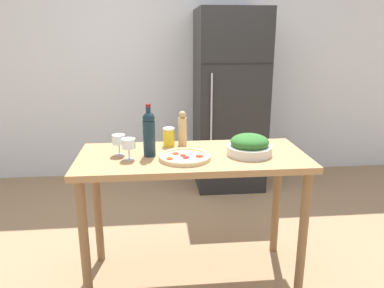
# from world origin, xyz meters

# --- Properties ---
(ground_plane) EXTENTS (14.00, 14.00, 0.00)m
(ground_plane) POSITION_xyz_m (0.00, 0.00, 0.00)
(ground_plane) COLOR #9E7A56
(wall_back) EXTENTS (6.40, 0.06, 2.60)m
(wall_back) POSITION_xyz_m (0.00, 2.10, 1.30)
(wall_back) COLOR silver
(wall_back) RESTS_ON ground_plane
(refrigerator) EXTENTS (0.71, 0.74, 1.88)m
(refrigerator) POSITION_xyz_m (0.56, 1.69, 0.94)
(refrigerator) COLOR black
(refrigerator) RESTS_ON ground_plane
(prep_counter) EXTENTS (1.44, 0.64, 0.89)m
(prep_counter) POSITION_xyz_m (0.00, 0.00, 0.77)
(prep_counter) COLOR #A87A4C
(prep_counter) RESTS_ON ground_plane
(wine_bottle) EXTENTS (0.08, 0.08, 0.33)m
(wine_bottle) POSITION_xyz_m (-0.27, -0.00, 1.04)
(wine_bottle) COLOR #142833
(wine_bottle) RESTS_ON prep_counter
(wine_glass_near) EXTENTS (0.08, 0.08, 0.13)m
(wine_glass_near) POSITION_xyz_m (-0.39, -0.06, 0.98)
(wine_glass_near) COLOR silver
(wine_glass_near) RESTS_ON prep_counter
(wine_glass_far) EXTENTS (0.08, 0.08, 0.13)m
(wine_glass_far) POSITION_xyz_m (-0.46, 0.04, 0.98)
(wine_glass_far) COLOR silver
(wine_glass_far) RESTS_ON prep_counter
(pepper_mill) EXTENTS (0.06, 0.06, 0.24)m
(pepper_mill) POSITION_xyz_m (-0.05, 0.21, 1.00)
(pepper_mill) COLOR tan
(pepper_mill) RESTS_ON prep_counter
(salad_bowl) EXTENTS (0.28, 0.28, 0.13)m
(salad_bowl) POSITION_xyz_m (0.36, -0.03, 0.95)
(salad_bowl) COLOR silver
(salad_bowl) RESTS_ON prep_counter
(homemade_pizza) EXTENTS (0.32, 0.32, 0.03)m
(homemade_pizza) POSITION_xyz_m (-0.06, -0.09, 0.90)
(homemade_pizza) COLOR #DBC189
(homemade_pizza) RESTS_ON prep_counter
(salt_canister) EXTENTS (0.08, 0.08, 0.13)m
(salt_canister) POSITION_xyz_m (-0.14, 0.21, 0.95)
(salt_canister) COLOR yellow
(salt_canister) RESTS_ON prep_counter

